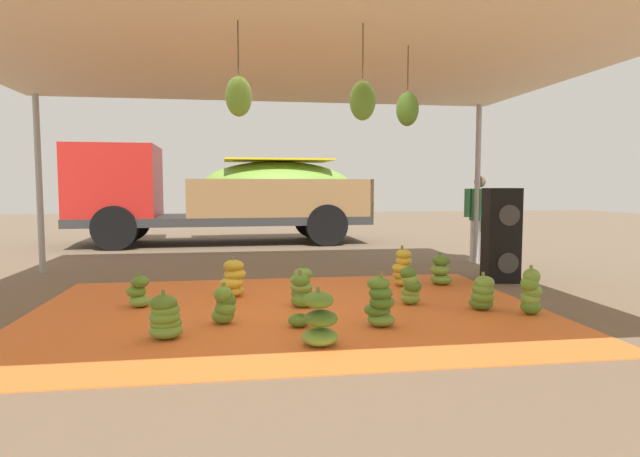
# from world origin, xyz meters

# --- Properties ---
(ground_plane) EXTENTS (40.00, 40.00, 0.00)m
(ground_plane) POSITION_xyz_m (0.00, 3.00, 0.00)
(ground_plane) COLOR brown
(tarp_orange) EXTENTS (5.86, 4.26, 0.01)m
(tarp_orange) POSITION_xyz_m (0.00, 0.00, 0.01)
(tarp_orange) COLOR orange
(tarp_orange) RESTS_ON ground
(tent_canopy) EXTENTS (8.00, 7.00, 2.98)m
(tent_canopy) POSITION_xyz_m (0.01, -0.10, 2.89)
(tent_canopy) COLOR #9EA0A5
(tent_canopy) RESTS_ON ground
(banana_bunch_0) EXTENTS (0.40, 0.39, 0.53)m
(banana_bunch_0) POSITION_xyz_m (0.14, -1.38, 0.23)
(banana_bunch_0) COLOR #6B9E38
(banana_bunch_0) RESTS_ON tarp_orange
(banana_bunch_1) EXTENTS (0.35, 0.37, 0.50)m
(banana_bunch_1) POSITION_xyz_m (1.46, 0.07, 0.23)
(banana_bunch_1) COLOR #75A83D
(banana_bunch_1) RESTS_ON tarp_orange
(banana_bunch_2) EXTENTS (0.38, 0.42, 0.44)m
(banana_bunch_2) POSITION_xyz_m (2.19, -0.32, 0.20)
(banana_bunch_2) COLOR #518428
(banana_bunch_2) RESTS_ON tarp_orange
(banana_bunch_3) EXTENTS (0.40, 0.40, 0.46)m
(banana_bunch_3) POSITION_xyz_m (-1.26, -0.94, 0.21)
(banana_bunch_3) COLOR #6B9E38
(banana_bunch_3) RESTS_ON tarp_orange
(banana_bunch_4) EXTENTS (0.34, 0.34, 0.43)m
(banana_bunch_4) POSITION_xyz_m (-0.73, -0.49, 0.20)
(banana_bunch_4) COLOR #60932D
(banana_bunch_4) RESTS_ON tarp_orange
(banana_bunch_5) EXTENTS (0.40, 0.36, 0.58)m
(banana_bunch_5) POSITION_xyz_m (1.73, 1.24, 0.26)
(banana_bunch_5) COLOR gold
(banana_bunch_5) RESTS_ON tarp_orange
(banana_bunch_6) EXTENTS (0.38, 0.40, 0.51)m
(banana_bunch_6) POSITION_xyz_m (0.16, 0.19, 0.22)
(banana_bunch_6) COLOR #518428
(banana_bunch_6) RESTS_ON tarp_orange
(banana_bunch_7) EXTENTS (0.42, 0.42, 0.52)m
(banana_bunch_7) POSITION_xyz_m (-0.66, 0.87, 0.23)
(banana_bunch_7) COLOR gold
(banana_bunch_7) RESTS_ON tarp_orange
(banana_bunch_8) EXTENTS (0.31, 0.32, 0.58)m
(banana_bunch_8) POSITION_xyz_m (0.04, -0.70, 0.25)
(banana_bunch_8) COLOR #518428
(banana_bunch_8) RESTS_ON tarp_orange
(banana_bunch_9) EXTENTS (0.41, 0.40, 0.56)m
(banana_bunch_9) POSITION_xyz_m (0.84, -0.83, 0.25)
(banana_bunch_9) COLOR #6B9E38
(banana_bunch_9) RESTS_ON tarp_orange
(banana_bunch_10) EXTENTS (0.31, 0.31, 0.55)m
(banana_bunch_10) POSITION_xyz_m (2.63, -0.60, 0.25)
(banana_bunch_10) COLOR #518428
(banana_bunch_10) RESTS_ON tarp_orange
(banana_bunch_11) EXTENTS (0.43, 0.43, 0.47)m
(banana_bunch_11) POSITION_xyz_m (2.31, 1.26, 0.21)
(banana_bunch_11) COLOR #6B9E38
(banana_bunch_11) RESTS_ON tarp_orange
(banana_bunch_12) EXTENTS (0.33, 0.31, 0.42)m
(banana_bunch_12) POSITION_xyz_m (-1.75, 0.43, 0.18)
(banana_bunch_12) COLOR #75A83D
(banana_bunch_12) RESTS_ON tarp_orange
(cargo_truck_main) EXTENTS (7.20, 2.50, 2.40)m
(cargo_truck_main) POSITION_xyz_m (-1.08, 7.47, 1.28)
(cargo_truck_main) COLOR #2D2D2D
(cargo_truck_main) RESTS_ON ground
(worker_0) EXTENTS (0.59, 0.36, 1.62)m
(worker_0) POSITION_xyz_m (3.90, 3.41, 0.95)
(worker_0) COLOR silver
(worker_0) RESTS_ON ground
(speaker_stack) EXTENTS (0.54, 0.54, 1.41)m
(speaker_stack) POSITION_xyz_m (3.33, 1.45, 0.70)
(speaker_stack) COLOR black
(speaker_stack) RESTS_ON ground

